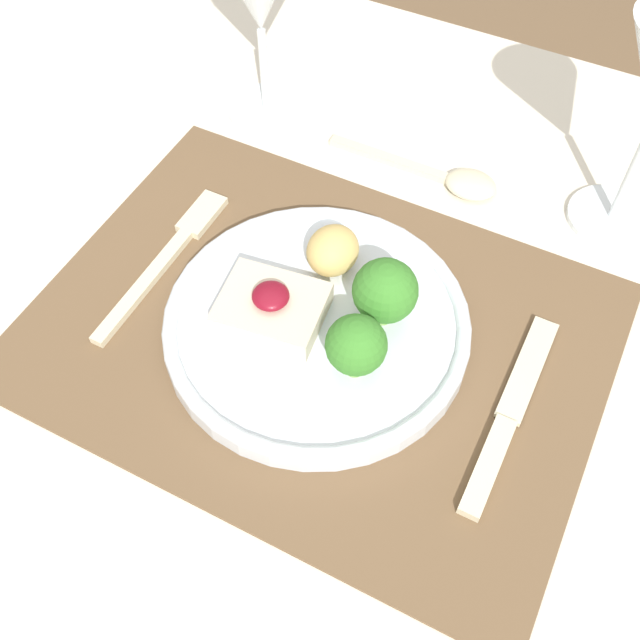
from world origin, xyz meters
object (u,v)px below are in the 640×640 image
(dinner_plate, at_px, (323,321))
(spoon, at_px, (450,178))
(knife, at_px, (505,424))
(fork, at_px, (170,253))

(dinner_plate, xyz_separation_m, spoon, (0.03, 0.21, -0.01))
(dinner_plate, xyz_separation_m, knife, (0.16, -0.01, -0.01))
(knife, height_order, spoon, spoon)
(dinner_plate, relative_size, spoon, 1.45)
(dinner_plate, distance_m, knife, 0.16)
(fork, relative_size, spoon, 1.08)
(fork, xyz_separation_m, spoon, (0.18, 0.20, -0.00))
(spoon, bearing_deg, knife, -62.29)
(fork, bearing_deg, spoon, 49.07)
(knife, distance_m, spoon, 0.26)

